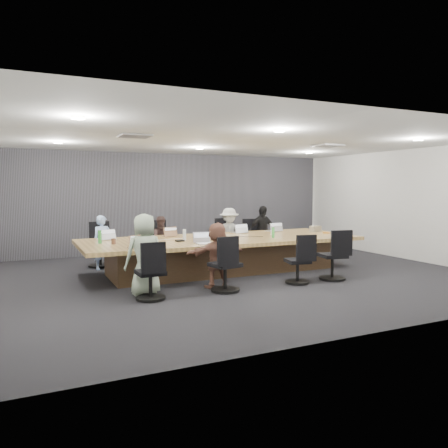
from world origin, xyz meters
name	(u,v)px	position (x,y,z in m)	size (l,w,h in m)	color
floor	(232,276)	(0.00, 0.00, 0.00)	(10.00, 8.00, 0.00)	black
ceiling	(232,140)	(0.00, 0.00, 2.80)	(10.00, 8.00, 0.00)	white
wall_back	(172,202)	(0.00, 4.00, 1.40)	(10.00, 2.80, 0.00)	silver
wall_front	(374,223)	(0.00, -4.00, 1.40)	(10.00, 2.80, 0.00)	silver
wall_right	(409,205)	(5.00, 0.00, 1.40)	(8.00, 2.80, 0.00)	silver
curtain	(173,203)	(0.00, 3.92, 1.40)	(9.80, 0.04, 2.80)	#4F4E57
conference_table	(222,253)	(0.00, 0.50, 0.40)	(6.00, 2.20, 0.74)	#4B3320
chair_0	(100,248)	(-2.32, 2.20, 0.43)	(0.58, 0.58, 0.86)	black
chair_1	(158,245)	(-0.94, 2.20, 0.42)	(0.57, 0.57, 0.84)	black
chair_2	(223,242)	(0.82, 2.20, 0.42)	(0.57, 0.57, 0.84)	black
chair_3	(256,241)	(1.78, 2.20, 0.38)	(0.52, 0.52, 0.76)	black
chair_4	(150,277)	(-2.07, -1.20, 0.37)	(0.51, 0.51, 0.75)	black
chair_5	(225,269)	(-0.72, -1.20, 0.40)	(0.54, 0.54, 0.80)	black
chair_6	(297,265)	(0.81, -1.20, 0.36)	(0.49, 0.49, 0.72)	black
chair_7	(332,259)	(1.64, -1.20, 0.41)	(0.55, 0.55, 0.81)	black
person_0	(103,242)	(-2.32, 1.85, 0.61)	(0.44, 0.29, 1.21)	#9EBDF0
laptop_0	(107,239)	(-2.32, 1.30, 0.75)	(0.35, 0.24, 0.02)	#B2B2B7
person_1	(162,241)	(-0.94, 1.85, 0.58)	(0.56, 0.44, 1.15)	#3B2A28
laptop_1	(169,236)	(-0.94, 1.30, 0.75)	(0.31, 0.22, 0.02)	#8C6647
person_2	(229,234)	(0.82, 1.85, 0.66)	(0.85, 0.49, 1.32)	#A8ABA7
laptop_2	(239,232)	(0.82, 1.30, 0.75)	(0.35, 0.24, 0.02)	#B2B2B7
person_3	(262,232)	(1.78, 1.85, 0.68)	(0.79, 0.33, 1.36)	black
laptop_3	(273,231)	(1.78, 1.30, 0.75)	(0.35, 0.24, 0.02)	#B2B2B7
person_4	(145,254)	(-2.07, -0.85, 0.70)	(0.68, 0.44, 1.40)	#98AD92
laptop_4	(137,247)	(-2.07, -0.30, 0.75)	(0.29, 0.20, 0.02)	#8C6647
person_5	(217,255)	(-0.72, -0.85, 0.60)	(1.11, 0.36, 1.20)	brown
laptop_5	(206,243)	(-0.72, -0.30, 0.75)	(0.34, 0.24, 0.02)	#B2B2B7
bottle_green_left	(100,237)	(-2.57, 0.64, 0.87)	(0.07, 0.07, 0.26)	green
bottle_green_right	(273,232)	(1.03, 0.07, 0.85)	(0.06, 0.06, 0.23)	green
bottle_clear	(184,235)	(-0.89, 0.44, 0.86)	(0.07, 0.07, 0.23)	silver
cup_white_far	(223,235)	(0.07, 0.64, 0.79)	(0.08, 0.08, 0.10)	white
cup_white_near	(273,233)	(1.30, 0.53, 0.79)	(0.09, 0.09, 0.11)	white
mug_brown	(114,241)	(-2.34, 0.44, 0.79)	(0.09, 0.09, 0.11)	brown
mic_left	(180,241)	(-1.05, 0.27, 0.76)	(0.16, 0.11, 0.03)	black
mic_right	(233,238)	(0.16, 0.31, 0.75)	(0.15, 0.10, 0.03)	black
stapler	(225,238)	(-0.07, 0.17, 0.77)	(0.18, 0.04, 0.07)	black
canvas_bag	(315,229)	(2.63, 0.71, 0.81)	(0.27, 0.17, 0.15)	gray
snack_packet	(326,233)	(2.65, 0.30, 0.76)	(0.16, 0.11, 0.04)	orange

